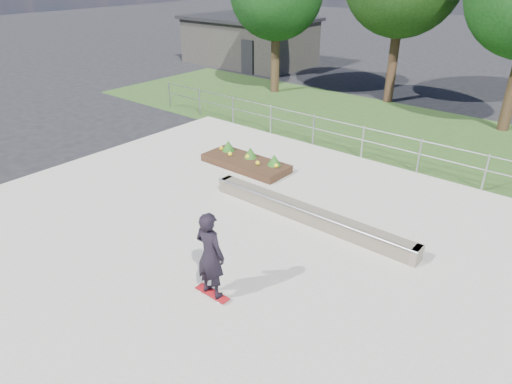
% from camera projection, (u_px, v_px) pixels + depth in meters
% --- Properties ---
extents(ground, '(120.00, 120.00, 0.00)m').
position_uv_depth(ground, '(209.00, 253.00, 10.77)').
color(ground, black).
rests_on(ground, ground).
extents(grass_verge, '(30.00, 8.00, 0.02)m').
position_uv_depth(grass_verge, '(402.00, 133.00, 18.35)').
color(grass_verge, '#28441B').
rests_on(grass_verge, ground).
extents(concrete_slab, '(15.00, 15.00, 0.06)m').
position_uv_depth(concrete_slab, '(209.00, 252.00, 10.76)').
color(concrete_slab, '#AAA697').
rests_on(concrete_slab, ground).
extents(fence, '(20.06, 0.06, 1.20)m').
position_uv_depth(fence, '(363.00, 138.00, 15.60)').
color(fence, '#999BA1').
rests_on(fence, ground).
extents(building, '(8.40, 5.40, 3.00)m').
position_uv_depth(building, '(249.00, 40.00, 30.45)').
color(building, '#2A2825').
rests_on(building, ground).
extents(grind_ledge, '(6.00, 0.44, 0.43)m').
position_uv_depth(grind_ledge, '(308.00, 215.00, 11.88)').
color(grind_ledge, brown).
rests_on(grind_ledge, concrete_slab).
extents(planter_bed, '(3.00, 1.20, 0.61)m').
position_uv_depth(planter_bed, '(246.00, 161.00, 15.15)').
color(planter_bed, black).
rests_on(planter_bed, concrete_slab).
extents(skateboarder, '(0.80, 0.46, 1.94)m').
position_uv_depth(skateboarder, '(210.00, 255.00, 8.84)').
color(skateboarder, white).
rests_on(skateboarder, concrete_slab).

